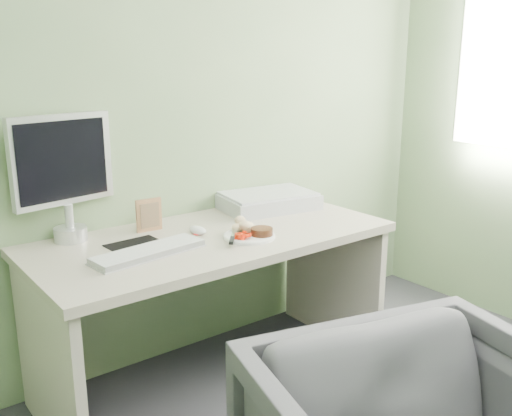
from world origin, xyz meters
TOP-DOWN VIEW (x-y plane):
  - wall_back at (0.00, 2.00)m, footprint 3.50×0.00m
  - desk at (0.00, 1.62)m, footprint 1.60×0.75m
  - plate at (0.10, 1.49)m, footprint 0.23×0.23m
  - steak at (0.15, 1.46)m, footprint 0.11×0.11m
  - potato_pile at (0.13, 1.54)m, footprint 0.13×0.11m
  - carrot_heap at (0.05, 1.46)m, footprint 0.06×0.05m
  - steak_knife at (-0.00, 1.46)m, footprint 0.14×0.17m
  - mousepad at (-0.34, 1.68)m, footprint 0.24×0.21m
  - keyboard at (-0.35, 1.55)m, footprint 0.48×0.19m
  - computer_mouse at (-0.05, 1.67)m, footprint 0.07×0.11m
  - photo_frame at (-0.20, 1.84)m, footprint 0.12×0.02m
  - eyedrop_bottle at (-0.14, 1.94)m, footprint 0.02×0.02m
  - scanner at (0.48, 1.82)m, footprint 0.52×0.39m
  - monitor at (-0.53, 1.94)m, footprint 0.45×0.15m

SIDE VIEW (x-z plane):
  - desk at x=0.00m, z-range 0.18..0.91m
  - mousepad at x=-0.34m, z-range 0.73..0.73m
  - plate at x=0.10m, z-range 0.73..0.74m
  - keyboard at x=-0.35m, z-range 0.74..0.76m
  - computer_mouse at x=-0.05m, z-range 0.73..0.77m
  - steak_knife at x=0.00m, z-range 0.75..0.76m
  - steak at x=0.15m, z-range 0.74..0.77m
  - carrot_heap at x=0.05m, z-range 0.74..0.78m
  - eyedrop_bottle at x=-0.14m, z-range 0.73..0.80m
  - scanner at x=0.48m, z-range 0.73..0.80m
  - potato_pile at x=0.13m, z-range 0.74..0.80m
  - photo_frame at x=-0.20m, z-range 0.73..0.88m
  - monitor at x=-0.53m, z-range 0.76..1.30m
  - wall_back at x=0.00m, z-range -0.40..3.10m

